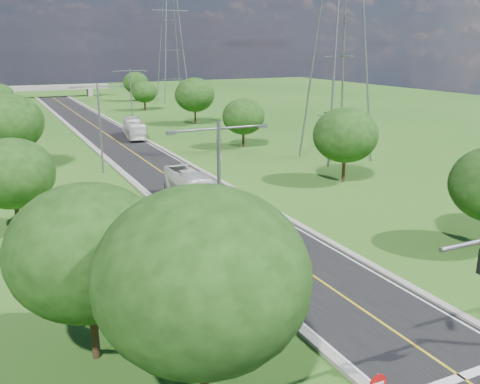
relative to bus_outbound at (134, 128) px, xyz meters
name	(u,v)px	position (x,y,z in m)	size (l,w,h in m)	color
ground	(124,146)	(-3.20, -6.31, -1.48)	(260.00, 260.00, 0.00)	#214E15
road	(114,140)	(-3.20, -0.31, -1.45)	(8.00, 150.00, 0.06)	black
curb_left	(86,141)	(-7.45, -0.31, -1.37)	(0.50, 150.00, 0.22)	gray
curb_right	(142,137)	(1.05, -0.31, -1.37)	(0.50, 150.00, 0.22)	gray
speed_limit_sign	(219,162)	(2.00, -28.32, 0.12)	(0.55, 0.09, 2.40)	slate
overpass	(52,88)	(-3.20, 73.69, 0.93)	(30.00, 3.00, 3.20)	gray
streetlight_near_left	(219,193)	(-9.20, -54.31, 4.46)	(5.90, 0.25, 10.00)	slate
streetlight_mid_left	(100,120)	(-9.20, -21.31, 4.46)	(5.90, 0.25, 10.00)	slate
streetlight_far_right	(131,92)	(2.80, 11.69, 4.46)	(5.90, 0.25, 10.00)	slate
power_tower_near	(340,44)	(18.80, -26.31, 12.52)	(9.00, 6.40, 28.00)	slate
power_tower_far	(171,44)	(22.80, 48.69, 12.52)	(9.00, 6.40, 28.00)	slate
tree_la	(88,251)	(-17.20, -58.31, 3.78)	(7.14, 7.14, 8.30)	black
tree_lb	(12,174)	(-19.20, -38.31, 3.16)	(6.30, 6.30, 7.33)	black
tree_lc	(9,123)	(-18.20, -16.31, 4.09)	(7.56, 7.56, 8.79)	black
tree_lf	(202,278)	(-14.20, -64.31, 4.40)	(7.98, 7.98, 9.28)	black
tree_rb	(345,135)	(12.80, -36.31, 3.47)	(6.72, 6.72, 7.82)	black
tree_rc	(243,117)	(11.80, -14.31, 2.85)	(5.88, 5.88, 6.84)	black
tree_rd	(195,95)	(13.80, 9.69, 3.78)	(7.14, 7.14, 8.30)	black
tree_re	(144,92)	(11.30, 33.69, 2.54)	(5.46, 5.46, 6.35)	black
tree_rf	(136,83)	(14.80, 53.69, 3.16)	(6.30, 6.30, 7.33)	black
bus_outbound	(134,128)	(0.00, 0.00, 0.00)	(2.39, 10.23, 2.85)	white
bus_inbound	(192,189)	(-4.57, -37.37, 0.03)	(2.44, 10.43, 2.91)	white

